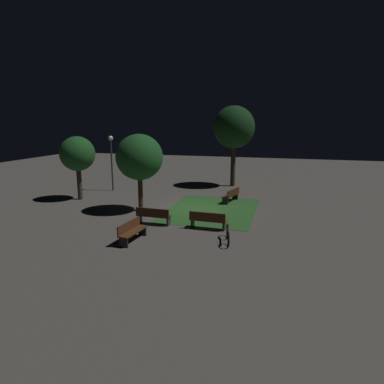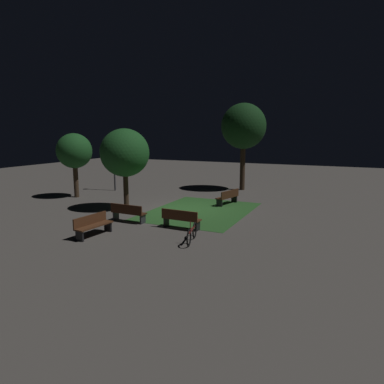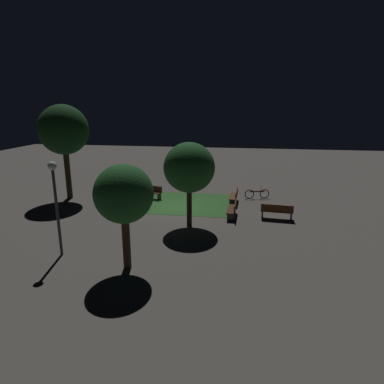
# 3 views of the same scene
# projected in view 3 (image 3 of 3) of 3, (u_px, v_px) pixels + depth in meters

# --- Properties ---
(ground_plane) EXTENTS (60.00, 60.00, 0.00)m
(ground_plane) POSITION_uv_depth(u_px,v_px,m) (177.00, 206.00, 21.13)
(ground_plane) COLOR #56514C
(grass_lawn) EXTENTS (5.15, 6.91, 0.01)m
(grass_lawn) POSITION_uv_depth(u_px,v_px,m) (180.00, 203.00, 21.91)
(grass_lawn) COLOR #2D6028
(grass_lawn) RESTS_ON ground
(bench_by_lamp) EXTENTS (1.81, 0.54, 0.88)m
(bench_by_lamp) POSITION_uv_depth(u_px,v_px,m) (233.00, 209.00, 19.10)
(bench_by_lamp) COLOR #422314
(bench_by_lamp) RESTS_ON ground
(bench_front_left) EXTENTS (1.82, 0.55, 0.88)m
(bench_front_left) POSITION_uv_depth(u_px,v_px,m) (235.00, 196.00, 21.82)
(bench_front_left) COLOR #512D19
(bench_front_left) RESTS_ON ground
(bench_near_trees) EXTENTS (0.63, 1.83, 0.88)m
(bench_near_trees) POSITION_uv_depth(u_px,v_px,m) (277.00, 211.00, 18.72)
(bench_near_trees) COLOR #512D19
(bench_near_trees) RESTS_ON ground
(bench_corner) EXTENTS (0.92, 1.86, 0.88)m
(bench_corner) POSITION_uv_depth(u_px,v_px,m) (150.00, 191.00, 22.91)
(bench_corner) COLOR #422314
(bench_corner) RESTS_ON ground
(tree_lawn_side) EXTENTS (2.28, 2.28, 4.22)m
(tree_lawn_side) POSITION_uv_depth(u_px,v_px,m) (124.00, 195.00, 12.45)
(tree_lawn_side) COLOR #423021
(tree_lawn_side) RESTS_ON ground
(tree_right_canopy) EXTENTS (3.27, 3.27, 6.37)m
(tree_right_canopy) POSITION_uv_depth(u_px,v_px,m) (64.00, 130.00, 21.91)
(tree_right_canopy) COLOR #38281C
(tree_right_canopy) RESTS_ON ground
(tree_back_right) EXTENTS (2.68, 2.68, 4.49)m
(tree_back_right) POSITION_uv_depth(u_px,v_px,m) (189.00, 168.00, 17.12)
(tree_back_right) COLOR #38281C
(tree_back_right) RESTS_ON ground
(lamp_post_plaza_west) EXTENTS (0.36, 0.36, 4.12)m
(lamp_post_plaza_west) POSITION_uv_depth(u_px,v_px,m) (55.00, 192.00, 13.64)
(lamp_post_plaza_west) COLOR #333338
(lamp_post_plaza_west) RESTS_ON ground
(bicycle) EXTENTS (0.43, 1.69, 0.93)m
(bicycle) POSITION_uv_depth(u_px,v_px,m) (257.00, 194.00, 22.81)
(bicycle) COLOR black
(bicycle) RESTS_ON ground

